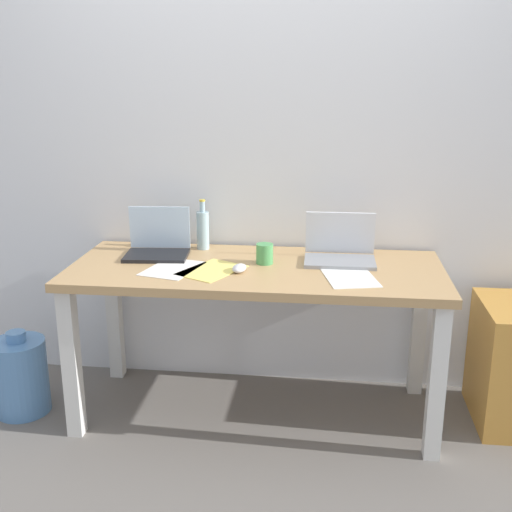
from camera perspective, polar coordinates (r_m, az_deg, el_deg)
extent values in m
plane|color=slate|center=(3.25, 0.00, -13.77)|extent=(8.00, 8.00, 0.00)
cube|color=white|center=(3.24, 0.86, 10.52)|extent=(5.20, 0.08, 2.60)
cube|color=tan|center=(2.95, 0.00, -1.31)|extent=(1.73, 0.71, 0.04)
cube|color=silver|center=(3.02, -16.30, -9.29)|extent=(0.07, 0.07, 0.72)
cube|color=silver|center=(2.84, 15.98, -10.95)|extent=(0.07, 0.07, 0.72)
cube|color=silver|center=(3.52, -12.63, -5.21)|extent=(0.07, 0.07, 0.72)
cube|color=silver|center=(3.37, 14.43, -6.34)|extent=(0.07, 0.07, 0.72)
cube|color=black|center=(3.12, -8.95, 0.03)|extent=(0.32, 0.24, 0.02)
cube|color=silver|center=(3.19, -8.67, 2.57)|extent=(0.30, 0.04, 0.21)
cube|color=gray|center=(3.01, 7.56, -0.51)|extent=(0.33, 0.21, 0.02)
cube|color=white|center=(3.08, 7.59, 2.09)|extent=(0.33, 0.04, 0.21)
cylinder|color=#99B7C1|center=(3.22, -4.81, 2.31)|extent=(0.06, 0.06, 0.19)
cylinder|color=#99B7C1|center=(3.19, -4.86, 4.46)|extent=(0.03, 0.03, 0.05)
cylinder|color=gold|center=(3.18, -4.87, 5.01)|extent=(0.03, 0.03, 0.01)
ellipsoid|color=silver|center=(2.86, -1.52, -1.10)|extent=(0.07, 0.11, 0.03)
cylinder|color=#4C9E56|center=(2.97, 0.78, 0.21)|extent=(0.08, 0.08, 0.09)
cube|color=#F4E06B|center=(2.89, -4.02, -1.29)|extent=(0.32, 0.36, 0.00)
cube|color=white|center=(2.93, -7.51, -1.13)|extent=(0.28, 0.34, 0.00)
cube|color=white|center=(2.81, 8.46, -1.90)|extent=(0.27, 0.34, 0.00)
cylinder|color=#598CC6|center=(3.37, -20.45, -10.13)|extent=(0.26, 0.26, 0.37)
cylinder|color=#598CC6|center=(3.28, -20.82, -6.81)|extent=(0.09, 0.09, 0.05)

